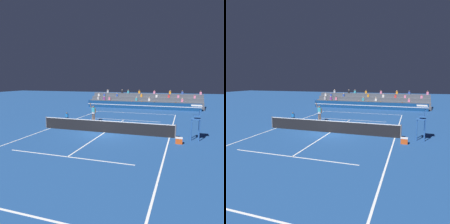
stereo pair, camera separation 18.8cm
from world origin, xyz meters
The scene contains 10 objects.
ground_plane centered at (0.00, 0.00, 0.00)m, with size 120.00×120.00×0.00m, color navy.
court_lines centered at (0.00, 0.00, 0.00)m, with size 11.10×23.90×0.01m.
tennis_net centered at (0.00, 0.00, 0.54)m, with size 12.00×0.10×1.10m.
sponsor_banner_wall centered at (0.00, 16.47, 0.55)m, with size 18.00×0.26×1.10m.
bleacher_stand centered at (-0.01, 19.64, 0.83)m, with size 18.89×3.80×2.83m.
umpire_chair centered at (7.43, 0.00, 1.72)m, with size 0.76×0.84×2.67m.
ball_kid_courtside centered at (-6.35, 4.53, 0.33)m, with size 0.30×0.36×0.84m.
tennis_player centered at (-3.07, 4.66, 0.99)m, with size 0.99×0.35×2.49m.
tennis_ball centered at (-4.13, 6.88, 0.03)m, with size 0.07×0.07×0.07m, color #C6DB33.
equipment_cooler centered at (6.26, -1.47, 0.23)m, with size 0.50×0.38×0.45m.
Camera 1 is at (6.48, -17.47, 4.57)m, focal length 35.00 mm.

